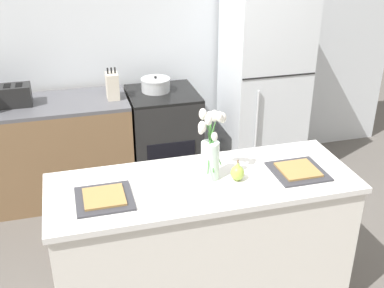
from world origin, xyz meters
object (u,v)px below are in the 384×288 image
Objects in this scene: flower_vase at (210,149)px; plate_setting_right at (298,171)px; stove_range at (164,139)px; knife_block at (112,86)px; pear_figurine at (237,172)px; plate_setting_left at (104,198)px; refrigerator at (263,87)px; cooking_pot at (156,85)px; toaster at (15,95)px.

flower_vase is 1.41× the size of plate_setting_right.
knife_block reaches higher than stove_range.
pear_figurine is 0.77m from plate_setting_left.
refrigerator is 2.32m from plate_setting_left.
refrigerator is 1.88m from flower_vase.
flower_vase is at bearing -91.98° from stove_range.
pear_figurine reaches higher than plate_setting_left.
cooking_pot is at bearing 133.58° from stove_range.
plate_setting_left is at bearing -112.25° from stove_range.
refrigerator is 1.00m from cooking_pot.
plate_setting_right is at bearing -106.02° from refrigerator.
stove_range is 0.71m from knife_block.
cooking_pot is (-0.05, 0.05, 0.51)m from stove_range.
toaster is at bearing 126.31° from flower_vase.
plate_setting_left is at bearing 180.00° from plate_setting_right.
knife_block reaches higher than pear_figurine.
knife_block is (-0.53, 1.60, 0.04)m from pear_figurine.
refrigerator is at bearing 1.62° from knife_block.
cooking_pot is (-0.14, 1.69, -0.01)m from pear_figurine.
refrigerator is 5.58× the size of plate_setting_right.
plate_setting_left is at bearing -71.87° from toaster.
pear_figurine is 2.11m from toaster.
toaster is at bearing 135.56° from plate_setting_right.
pear_figurine is (0.09, -1.64, 0.52)m from stove_range.
refrigerator reaches higher than stove_range.
plate_setting_left is 1.15m from plate_setting_right.
refrigerator is 6.36× the size of knife_block.
pear_figurine is 0.39m from plate_setting_right.
stove_range is at bearing 93.21° from pear_figurine.
knife_block is at bearing -3.65° from toaster.
toaster is (-1.22, 0.01, 0.54)m from stove_range.
knife_block is at bearing -166.91° from cooking_pot.
pear_figurine reaches higher than stove_range.
knife_block reaches higher than cooking_pot.
pear_figurine is 0.43× the size of plate_setting_right.
plate_setting_right is (0.38, -0.01, -0.04)m from pear_figurine.
refrigerator is 1.86m from pear_figurine.
knife_block is (-0.43, -0.04, 0.56)m from stove_range.
stove_range is 3.21× the size of toaster.
pear_figurine is (-0.86, -1.64, 0.11)m from refrigerator.
stove_range is 1.78m from plate_setting_right.
cooking_pot is (0.63, 1.70, 0.03)m from plate_setting_left.
toaster is (-2.17, 0.01, 0.13)m from refrigerator.
stove_range is 0.52× the size of refrigerator.
refrigerator is 1.72m from plate_setting_right.
refrigerator is 6.64× the size of cooking_pot.
plate_setting_left is (-0.62, -0.08, -0.18)m from flower_vase.
knife_block is (-1.38, -0.04, 0.15)m from refrigerator.
pear_figurine is 0.47× the size of toaster.
refrigerator is at bearing 45.47° from plate_setting_left.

